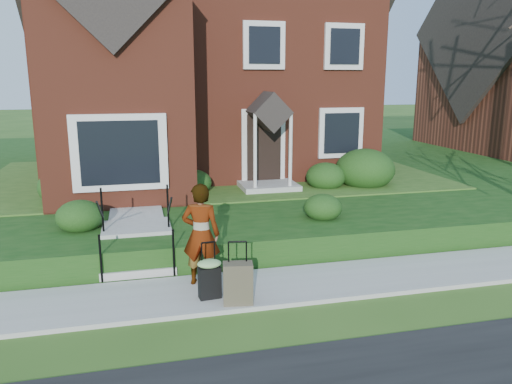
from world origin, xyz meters
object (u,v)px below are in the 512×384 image
object	(u,v)px
woman	(201,234)
suitcase_olive	(238,283)
front_steps	(137,242)
suitcase_black	(210,277)

from	to	relation	value
woman	suitcase_olive	distance (m)	1.21
front_steps	suitcase_olive	bearing A→B (deg)	-57.14
suitcase_black	suitcase_olive	xyz separation A→B (m)	(0.42, -0.32, -0.03)
front_steps	suitcase_olive	distance (m)	2.90
woman	suitcase_black	size ratio (longest dim) A/B	1.89
suitcase_black	woman	bearing A→B (deg)	88.43
front_steps	suitcase_black	bearing A→B (deg)	-61.39
front_steps	suitcase_olive	size ratio (longest dim) A/B	1.93
front_steps	suitcase_black	distance (m)	2.41
front_steps	suitcase_black	world-z (taller)	front_steps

